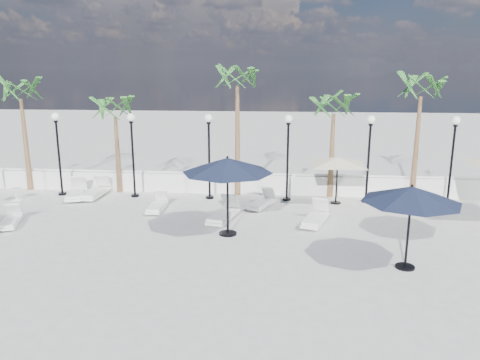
# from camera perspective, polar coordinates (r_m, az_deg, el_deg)

# --- Properties ---
(ground) EXTENTS (100.00, 100.00, 0.00)m
(ground) POSITION_cam_1_polar(r_m,az_deg,el_deg) (15.39, -7.41, -8.81)
(ground) COLOR #A2A19D
(ground) RESTS_ON ground
(balustrade) EXTENTS (26.00, 0.30, 1.01)m
(balustrade) POSITION_cam_1_polar(r_m,az_deg,el_deg) (22.27, -3.33, -0.39)
(balustrade) COLOR silver
(balustrade) RESTS_ON ground
(lamppost_1) EXTENTS (0.36, 0.36, 3.84)m
(lamppost_1) POSITION_cam_1_polar(r_m,az_deg,el_deg) (23.03, -21.34, 4.31)
(lamppost_1) COLOR black
(lamppost_1) RESTS_ON ground
(lamppost_2) EXTENTS (0.36, 0.36, 3.84)m
(lamppost_2) POSITION_cam_1_polar(r_m,az_deg,el_deg) (21.71, -13.00, 4.38)
(lamppost_2) COLOR black
(lamppost_2) RESTS_ON ground
(lamppost_3) EXTENTS (0.36, 0.36, 3.84)m
(lamppost_3) POSITION_cam_1_polar(r_m,az_deg,el_deg) (20.89, -3.81, 4.35)
(lamppost_3) COLOR black
(lamppost_3) RESTS_ON ground
(lamppost_4) EXTENTS (0.36, 0.36, 3.84)m
(lamppost_4) POSITION_cam_1_polar(r_m,az_deg,el_deg) (20.65, 5.86, 4.20)
(lamppost_4) COLOR black
(lamppost_4) RESTS_ON ground
(lamppost_5) EXTENTS (0.36, 0.36, 3.84)m
(lamppost_5) POSITION_cam_1_polar(r_m,az_deg,el_deg) (20.99, 15.48, 3.93)
(lamppost_5) COLOR black
(lamppost_5) RESTS_ON ground
(lamppost_6) EXTENTS (0.36, 0.36, 3.84)m
(lamppost_6) POSITION_cam_1_polar(r_m,az_deg,el_deg) (21.89, 24.54, 3.58)
(lamppost_6) COLOR black
(lamppost_6) RESTS_ON ground
(palm_0) EXTENTS (2.60, 2.60, 5.50)m
(palm_0) POSITION_cam_1_polar(r_m,az_deg,el_deg) (24.48, -25.18, 9.27)
(palm_0) COLOR brown
(palm_0) RESTS_ON ground
(palm_1) EXTENTS (2.60, 2.60, 4.70)m
(palm_1) POSITION_cam_1_polar(r_m,az_deg,el_deg) (22.63, -14.98, 7.85)
(palm_1) COLOR brown
(palm_1) RESTS_ON ground
(palm_2) EXTENTS (2.60, 2.60, 6.10)m
(palm_2) POSITION_cam_1_polar(r_m,az_deg,el_deg) (21.28, -0.32, 11.65)
(palm_2) COLOR brown
(palm_2) RESTS_ON ground
(palm_3) EXTENTS (2.60, 2.60, 4.90)m
(palm_3) POSITION_cam_1_polar(r_m,az_deg,el_deg) (21.38, 11.36, 8.27)
(palm_3) COLOR brown
(palm_3) RESTS_ON ground
(palm_4) EXTENTS (2.60, 2.60, 5.70)m
(palm_4) POSITION_cam_1_polar(r_m,az_deg,el_deg) (22.03, 21.20, 9.81)
(palm_4) COLOR brown
(palm_4) RESTS_ON ground
(lounger_0) EXTENTS (1.20, 2.22, 0.79)m
(lounger_0) POSITION_cam_1_polar(r_m,az_deg,el_deg) (22.62, -19.33, -1.45)
(lounger_0) COLOR white
(lounger_0) RESTS_ON ground
(lounger_1) EXTENTS (1.07, 1.77, 0.63)m
(lounger_1) POSITION_cam_1_polar(r_m,az_deg,el_deg) (19.68, -26.19, -4.45)
(lounger_1) COLOR white
(lounger_1) RESTS_ON ground
(lounger_2) EXTENTS (0.79, 2.20, 0.81)m
(lounger_2) POSITION_cam_1_polar(r_m,az_deg,el_deg) (22.51, -17.24, -1.34)
(lounger_2) COLOR white
(lounger_2) RESTS_ON ground
(lounger_3) EXTENTS (0.62, 1.78, 0.66)m
(lounger_3) POSITION_cam_1_polar(r_m,az_deg,el_deg) (19.83, -10.07, -3.06)
(lounger_3) COLOR white
(lounger_3) RESTS_ON ground
(lounger_4) EXTENTS (1.22, 1.89, 0.68)m
(lounger_4) POSITION_cam_1_polar(r_m,az_deg,el_deg) (19.97, 2.72, -2.74)
(lounger_4) COLOR white
(lounger_4) RESTS_ON ground
(lounger_5) EXTENTS (1.24, 2.15, 0.77)m
(lounger_5) POSITION_cam_1_polar(r_m,az_deg,el_deg) (18.09, 9.23, -4.55)
(lounger_5) COLOR white
(lounger_5) RESTS_ON ground
(lounger_6) EXTENTS (1.16, 2.24, 0.80)m
(lounger_6) POSITION_cam_1_polar(r_m,az_deg,el_deg) (18.26, -2.03, -4.17)
(lounger_6) COLOR white
(lounger_6) RESTS_ON ground
(side_table_1) EXTENTS (0.56, 0.56, 0.54)m
(side_table_1) POSITION_cam_1_polar(r_m,az_deg,el_deg) (23.29, -25.65, -1.46)
(side_table_1) COLOR white
(side_table_1) RESTS_ON ground
(side_table_2) EXTENTS (0.55, 0.55, 0.54)m
(side_table_2) POSITION_cam_1_polar(r_m,az_deg,el_deg) (21.26, 21.75, -2.42)
(side_table_2) COLOR white
(side_table_2) RESTS_ON ground
(parasol_navy_mid) EXTENTS (3.19, 3.19, 2.86)m
(parasol_navy_mid) POSITION_cam_1_polar(r_m,az_deg,el_deg) (16.18, -1.55, 1.75)
(parasol_navy_mid) COLOR black
(parasol_navy_mid) RESTS_ON ground
(parasol_navy_right) EXTENTS (2.87, 2.87, 2.57)m
(parasol_navy_right) POSITION_cam_1_polar(r_m,az_deg,el_deg) (14.31, 20.17, -1.71)
(parasol_navy_right) COLOR black
(parasol_navy_right) RESTS_ON ground
(parasol_cream_sq_a) EXTENTS (4.51, 4.51, 2.22)m
(parasol_cream_sq_a) POSITION_cam_1_polar(r_m,az_deg,el_deg) (20.57, 11.84, 2.70)
(parasol_cream_sq_a) COLOR black
(parasol_cream_sq_a) RESTS_ON ground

